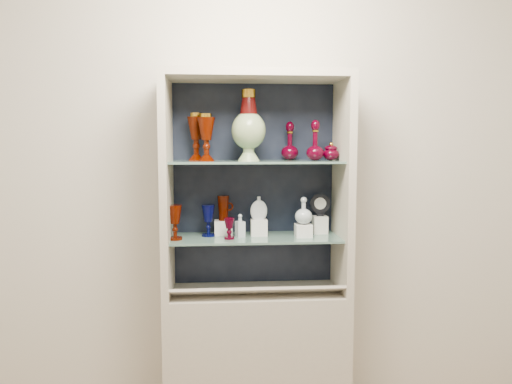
{
  "coord_description": "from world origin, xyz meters",
  "views": [
    {
      "loc": [
        -0.21,
        -1.16,
        1.58
      ],
      "look_at": [
        0.0,
        1.53,
        1.3
      ],
      "focal_mm": 35.0,
      "sensor_mm": 36.0,
      "label": 1
    }
  ],
  "objects": [
    {
      "name": "label_ledge",
      "position": [
        0.0,
        1.42,
        0.78
      ],
      "size": [
        0.92,
        0.17,
        0.09
      ],
      "primitive_type": "cube",
      "rotation": [
        -0.44,
        0.0,
        0.0
      ],
      "color": "#B8AF9C",
      "rests_on": "cabinet_base"
    },
    {
      "name": "ruby_decanter_a",
      "position": [
        0.32,
        1.52,
        1.59
      ],
      "size": [
        0.11,
        0.11,
        0.25
      ],
      "primitive_type": null,
      "rotation": [
        0.0,
        0.0,
        0.17
      ],
      "color": "#410011",
      "rests_on": "shelf_upper"
    },
    {
      "name": "enamel_urn",
      "position": [
        -0.04,
        1.53,
        1.66
      ],
      "size": [
        0.24,
        0.24,
        0.38
      ],
      "primitive_type": null,
      "rotation": [
        0.0,
        0.0,
        -0.37
      ],
      "color": "#0B421D",
      "rests_on": "shelf_upper"
    },
    {
      "name": "flat_flask",
      "position": [
        0.02,
        1.59,
        1.21
      ],
      "size": [
        0.1,
        0.05,
        0.13
      ],
      "primitive_type": null,
      "rotation": [
        0.0,
        0.0,
        0.09
      ],
      "color": "silver",
      "rests_on": "riser_flat_flask"
    },
    {
      "name": "wall_back",
      "position": [
        0.0,
        1.75,
        1.4
      ],
      "size": [
        3.5,
        0.02,
        2.8
      ],
      "primitive_type": "cube",
      "color": "beige",
      "rests_on": "ground"
    },
    {
      "name": "cabinet_side_right",
      "position": [
        0.48,
        1.53,
        1.32
      ],
      "size": [
        0.04,
        0.4,
        1.15
      ],
      "primitive_type": "cube",
      "color": "#B8AF9C",
      "rests_on": "cabinet_base"
    },
    {
      "name": "clear_round_decanter",
      "position": [
        0.26,
        1.53,
        1.19
      ],
      "size": [
        0.11,
        0.11,
        0.14
      ],
      "primitive_type": null,
      "rotation": [
        0.0,
        0.0,
        0.18
      ],
      "color": "#ABBAC4",
      "rests_on": "riser_clear_round_decanter"
    },
    {
      "name": "ruby_decanter_b",
      "position": [
        0.2,
        1.63,
        1.58
      ],
      "size": [
        0.12,
        0.12,
        0.23
      ],
      "primitive_type": null,
      "rotation": [
        0.0,
        0.0,
        0.27
      ],
      "color": "#410011",
      "rests_on": "shelf_upper"
    },
    {
      "name": "cameo_medallion",
      "position": [
        0.37,
        1.62,
        1.22
      ],
      "size": [
        0.12,
        0.06,
        0.13
      ],
      "primitive_type": null,
      "rotation": [
        0.0,
        0.0,
        -0.17
      ],
      "color": "black",
      "rests_on": "riser_cameo_medallion"
    },
    {
      "name": "cabinet_side_left",
      "position": [
        -0.48,
        1.53,
        1.32
      ],
      "size": [
        0.04,
        0.4,
        1.15
      ],
      "primitive_type": "cube",
      "color": "#B8AF9C",
      "rests_on": "cabinet_base"
    },
    {
      "name": "ruby_pitcher",
      "position": [
        -0.18,
        1.63,
        1.2
      ],
      "size": [
        0.12,
        0.09,
        0.14
      ],
      "primitive_type": null,
      "rotation": [
        0.0,
        0.0,
        0.19
      ],
      "color": "#410D00",
      "rests_on": "riser_ruby_pitcher"
    },
    {
      "name": "pedestal_lamp_right",
      "position": [
        -0.27,
        1.53,
        1.6
      ],
      "size": [
        0.13,
        0.13,
        0.25
      ],
      "primitive_type": null,
      "rotation": [
        0.0,
        0.0,
        0.38
      ],
      "color": "#410D00",
      "rests_on": "shelf_upper"
    },
    {
      "name": "riser_cameo_medallion",
      "position": [
        0.37,
        1.62,
        1.1
      ],
      "size": [
        0.08,
        0.08,
        0.1
      ],
      "primitive_type": "cube",
      "color": "silver",
      "rests_on": "shelf_lower"
    },
    {
      "name": "cabinet_back_panel",
      "position": [
        0.0,
        1.72,
        1.32
      ],
      "size": [
        0.98,
        0.02,
        1.15
      ],
      "primitive_type": "cube",
      "color": "black",
      "rests_on": "cabinet_base"
    },
    {
      "name": "label_card_1",
      "position": [
        0.02,
        1.42,
        0.8
      ],
      "size": [
        0.1,
        0.06,
        0.03
      ],
      "primitive_type": "cube",
      "rotation": [
        -0.44,
        0.0,
        0.0
      ],
      "color": "white",
      "rests_on": "label_ledge"
    },
    {
      "name": "lidded_bowl",
      "position": [
        0.42,
        1.55,
        1.52
      ],
      "size": [
        0.11,
        0.11,
        0.1
      ],
      "primitive_type": null,
      "rotation": [
        0.0,
        0.0,
        -0.28
      ],
      "color": "#410011",
      "rests_on": "shelf_upper"
    },
    {
      "name": "riser_clear_round_decanter",
      "position": [
        0.26,
        1.53,
        1.08
      ],
      "size": [
        0.09,
        0.09,
        0.07
      ],
      "primitive_type": "cube",
      "color": "silver",
      "rests_on": "shelf_lower"
    },
    {
      "name": "riser_ruby_pitcher",
      "position": [
        -0.18,
        1.63,
        1.09
      ],
      "size": [
        0.1,
        0.1,
        0.08
      ],
      "primitive_type": "cube",
      "color": "silver",
      "rests_on": "shelf_lower"
    },
    {
      "name": "clear_square_bottle",
      "position": [
        -0.09,
        1.54,
        1.11
      ],
      "size": [
        0.06,
        0.06,
        0.13
      ],
      "primitive_type": null,
      "rotation": [
        0.0,
        0.0,
        0.4
      ],
      "color": "#ABBAC4",
      "rests_on": "shelf_lower"
    },
    {
      "name": "riser_flat_flask",
      "position": [
        0.02,
        1.59,
        1.09
      ],
      "size": [
        0.09,
        0.09,
        0.09
      ],
      "primitive_type": "cube",
      "color": "silver",
      "rests_on": "shelf_lower"
    },
    {
      "name": "shelf_lower",
      "position": [
        0.0,
        1.55,
        1.04
      ],
      "size": [
        0.92,
        0.34,
        0.01
      ],
      "primitive_type": "cube",
      "color": "slate",
      "rests_on": "cabinet_side_left"
    },
    {
      "name": "ruby_goblet_tall",
      "position": [
        -0.44,
        1.5,
        1.14
      ],
      "size": [
        0.09,
        0.09,
        0.19
      ],
      "primitive_type": null,
      "rotation": [
        0.0,
        0.0,
        -0.13
      ],
      "color": "#410D00",
      "rests_on": "shelf_lower"
    },
    {
      "name": "shelf_upper",
      "position": [
        0.0,
        1.55,
        1.46
      ],
      "size": [
        0.92,
        0.34,
        0.01
      ],
      "primitive_type": "cube",
      "color": "slate",
      "rests_on": "cabinet_side_left"
    },
    {
      "name": "label_card_0",
      "position": [
        -0.27,
        1.42,
        0.8
      ],
      "size": [
        0.1,
        0.06,
        0.03
      ],
      "primitive_type": "cube",
      "rotation": [
        -0.44,
        0.0,
        0.0
      ],
      "color": "white",
      "rests_on": "label_ledge"
    },
    {
      "name": "cobalt_goblet",
      "position": [
        -0.26,
        1.58,
        1.14
      ],
      "size": [
        0.08,
        0.08,
        0.18
      ],
      "primitive_type": null,
      "rotation": [
        0.0,
        0.0,
        -0.11
      ],
      "color": "#010438",
      "rests_on": "shelf_lower"
    },
    {
      "name": "cabinet_top_cap",
      "position": [
        0.0,
        1.53,
        1.92
      ],
      "size": [
        1.0,
        0.4,
        0.04
      ],
      "primitive_type": "cube",
      "color": "#B8AF9C",
      "rests_on": "cabinet_side_left"
    },
    {
      "name": "ruby_goblet_small",
      "position": [
        -0.15,
        1.49,
        1.11
      ],
      "size": [
        0.07,
        0.07,
        0.11
      ],
      "primitive_type": null,
      "rotation": [
        0.0,
        0.0,
        -0.27
      ],
      "color": "#410011",
      "rests_on": "shelf_lower"
    },
    {
      "name": "cabinet_base",
      "position": [
        0.0,
        1.53,
        0.38
      ],
      "size": [
        1.0,
        0.4,
        0.75
      ],
      "primitive_type": "cube",
      "color": "#B8AF9C",
      "rests_on": "ground"
    },
    {
      "name": "pedestal_lamp_left",
      "position": [
        -0.32,
        1.62,
        1.6
      ],
      "size": [
        0.1,
        0.1,
        0.26
      ],
      "primitive_type": null,
      "rotation": [
        0.0,
        0.0,
        -0.04
      ],
      "color": "#410D00",
      "rests_on": "shelf_upper"
    }
  ]
}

